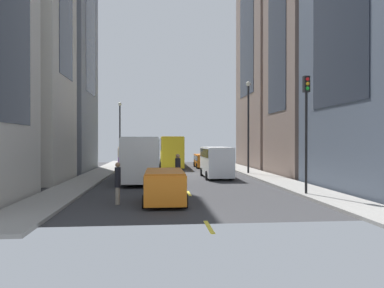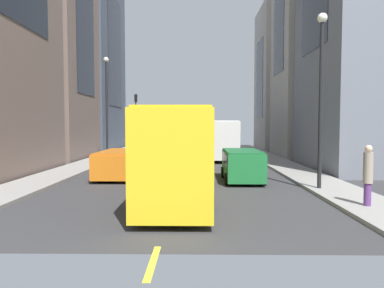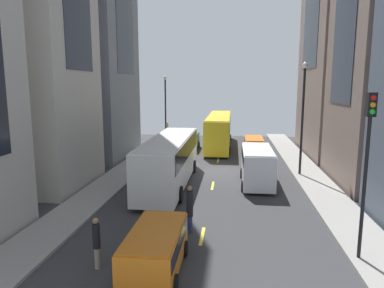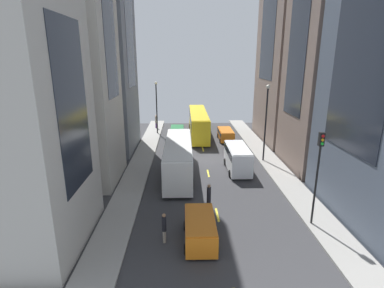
# 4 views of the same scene
# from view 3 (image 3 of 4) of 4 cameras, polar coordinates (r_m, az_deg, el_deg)

# --- Properties ---
(ground_plane) EXTENTS (40.99, 40.99, 0.00)m
(ground_plane) POSITION_cam_3_polar(r_m,az_deg,el_deg) (28.92, 3.84, -4.41)
(ground_plane) COLOR #333335
(sidewalk_west) EXTENTS (2.47, 44.00, 0.15)m
(sidewalk_west) POSITION_cam_3_polar(r_m,az_deg,el_deg) (30.12, -10.12, -3.83)
(sidewalk_west) COLOR gray
(sidewalk_west) RESTS_ON ground
(sidewalk_east) EXTENTS (2.47, 44.00, 0.15)m
(sidewalk_east) POSITION_cam_3_polar(r_m,az_deg,el_deg) (29.47, 18.13, -4.46)
(sidewalk_east) COLOR gray
(sidewalk_east) RESTS_ON ground
(lane_stripe_1) EXTENTS (0.16, 2.00, 0.01)m
(lane_stripe_1) POSITION_cam_3_polar(r_m,az_deg,el_deg) (16.98, 1.65, -14.64)
(lane_stripe_1) COLOR yellow
(lane_stripe_1) RESTS_ON ground
(lane_stripe_2) EXTENTS (0.16, 2.00, 0.01)m
(lane_stripe_2) POSITION_cam_3_polar(r_m,az_deg,el_deg) (24.86, 3.36, -6.72)
(lane_stripe_2) COLOR yellow
(lane_stripe_2) RESTS_ON ground
(lane_stripe_3) EXTENTS (0.16, 2.00, 0.01)m
(lane_stripe_3) POSITION_cam_3_polar(r_m,az_deg,el_deg) (33.00, 4.21, -2.65)
(lane_stripe_3) COLOR yellow
(lane_stripe_3) RESTS_ON ground
(lane_stripe_4) EXTENTS (0.16, 2.00, 0.01)m
(lane_stripe_4) POSITION_cam_3_polar(r_m,az_deg,el_deg) (41.25, 4.72, -0.20)
(lane_stripe_4) COLOR yellow
(lane_stripe_4) RESTS_ON ground
(lane_stripe_5) EXTENTS (0.16, 2.00, 0.01)m
(lane_stripe_5) POSITION_cam_3_polar(r_m,az_deg,el_deg) (49.54, 5.06, 1.43)
(lane_stripe_5) COLOR yellow
(lane_stripe_5) RESTS_ON ground
(city_bus_white) EXTENTS (2.80, 11.90, 3.35)m
(city_bus_white) POSITION_cam_3_polar(r_m,az_deg,el_deg) (24.63, -3.60, -2.08)
(city_bus_white) COLOR silver
(city_bus_white) RESTS_ON ground
(streetcar_yellow) EXTENTS (2.70, 14.27, 3.59)m
(streetcar_yellow) POSITION_cam_3_polar(r_m,az_deg,el_deg) (40.11, 4.41, 2.59)
(streetcar_yellow) COLOR yellow
(streetcar_yellow) RESTS_ON ground
(delivery_van_white) EXTENTS (2.25, 5.64, 2.58)m
(delivery_van_white) POSITION_cam_3_polar(r_m,az_deg,el_deg) (25.19, 10.50, -3.11)
(delivery_van_white) COLOR white
(delivery_van_white) RESTS_ON ground
(car_orange_0) EXTENTS (2.07, 4.20, 1.62)m
(car_orange_0) POSITION_cam_3_polar(r_m,az_deg,el_deg) (13.87, -5.93, -16.17)
(car_orange_0) COLOR orange
(car_orange_0) RESTS_ON ground
(car_orange_1) EXTENTS (2.06, 4.65, 1.55)m
(car_orange_1) POSITION_cam_3_polar(r_m,az_deg,el_deg) (37.20, 9.97, 0.04)
(car_orange_1) COLOR orange
(car_orange_1) RESTS_ON ground
(car_green_2) EXTENTS (2.06, 4.05, 1.66)m
(car_green_2) POSITION_cam_3_polar(r_m,az_deg,el_deg) (38.51, -0.46, 0.60)
(car_green_2) COLOR #1E7238
(car_green_2) RESTS_ON ground
(pedestrian_crossing_near) EXTENTS (0.33, 0.33, 2.16)m
(pedestrian_crossing_near) POSITION_cam_3_polar(r_m,az_deg,el_deg) (45.24, -4.03, 2.34)
(pedestrian_crossing_near) COLOR #593372
(pedestrian_crossing_near) RESTS_ON ground
(pedestrian_walking_far) EXTENTS (0.32, 0.32, 2.31)m
(pedestrian_walking_far) POSITION_cam_3_polar(r_m,az_deg,el_deg) (16.92, -0.37, -10.21)
(pedestrian_walking_far) COLOR navy
(pedestrian_walking_far) RESTS_ON ground
(pedestrian_waiting_curb) EXTENTS (0.29, 0.29, 2.04)m
(pedestrian_waiting_curb) POSITION_cam_3_polar(r_m,az_deg,el_deg) (14.34, -15.17, -14.87)
(pedestrian_waiting_curb) COLOR gray
(pedestrian_waiting_curb) RESTS_ON ground
(traffic_light_near_corner) EXTENTS (0.32, 0.44, 6.53)m
(traffic_light_near_corner) POSITION_cam_3_polar(r_m,az_deg,el_deg) (14.93, 26.53, -0.40)
(traffic_light_near_corner) COLOR black
(traffic_light_near_corner) RESTS_ON ground
(streetlamp_near) EXTENTS (0.44, 0.44, 8.44)m
(streetlamp_near) POSITION_cam_3_polar(r_m,az_deg,el_deg) (27.87, 17.48, 5.49)
(streetlamp_near) COLOR black
(streetlamp_near) RESTS_ON ground
(streetlamp_far) EXTENTS (0.44, 0.44, 7.83)m
(streetlamp_far) POSITION_cam_3_polar(r_m,az_deg,el_deg) (41.39, -4.31, 6.63)
(streetlamp_far) COLOR black
(streetlamp_far) RESTS_ON ground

